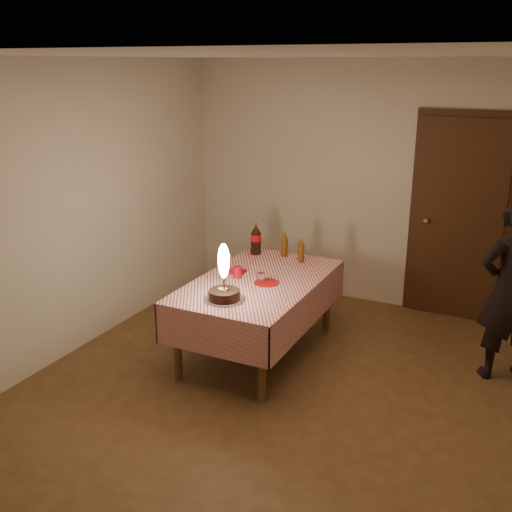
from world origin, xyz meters
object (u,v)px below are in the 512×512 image
red_cup (237,272)px  amber_bottle_right (301,250)px  clear_cup (261,278)px  red_plate (266,283)px  cola_bottle (256,239)px  photographer (512,290)px  amber_bottle_left (284,245)px  birthday_cake (224,285)px  dining_table (258,290)px

red_cup → amber_bottle_right: bearing=61.7°
red_cup → clear_cup: size_ratio=1.11×
red_plate → cola_bottle: cola_bottle is taller
red_cup → photographer: 2.31m
red_plate → cola_bottle: (-0.45, 0.71, 0.15)m
amber_bottle_right → cola_bottle: bearing=175.0°
cola_bottle → amber_bottle_right: 0.51m
clear_cup → photographer: photographer is taller
clear_cup → amber_bottle_right: size_ratio=0.35×
amber_bottle_left → red_plate: bearing=-77.8°
birthday_cake → red_plate: bearing=74.0°
birthday_cake → clear_cup: 0.50m
red_plate → cola_bottle: 0.86m
birthday_cake → red_plate: 0.53m
dining_table → amber_bottle_right: amber_bottle_right is taller
birthday_cake → red_cup: bearing=106.5°
dining_table → clear_cup: bearing=-50.5°
red_plate → amber_bottle_left: bearing=102.2°
amber_bottle_left → amber_bottle_right: bearing=-25.5°
dining_table → photographer: 2.12m
birthday_cake → amber_bottle_right: 1.18m
amber_bottle_left → photographer: size_ratio=0.16×
clear_cup → amber_bottle_left: amber_bottle_left is taller
amber_bottle_right → photographer: 1.90m
dining_table → clear_cup: size_ratio=19.11×
clear_cup → photographer: (2.00, 0.59, 0.03)m
birthday_cake → cola_bottle: bearing=104.3°
dining_table → amber_bottle_left: size_ratio=6.75×
dining_table → red_cup: 0.25m
dining_table → clear_cup: (0.05, -0.06, 0.14)m
cola_bottle → amber_bottle_left: bearing=12.0°
clear_cup → cola_bottle: bearing=119.0°
red_plate → red_cup: (-0.30, 0.02, 0.05)m
amber_bottle_left → amber_bottle_right: 0.24m
dining_table → red_plate: 0.15m
amber_bottle_right → red_cup: bearing=-118.3°
cola_bottle → amber_bottle_left: size_ratio=1.25×
red_plate → amber_bottle_right: amber_bottle_right is taller
red_plate → cola_bottle: size_ratio=0.69×
dining_table → cola_bottle: size_ratio=5.42×
photographer → red_plate: bearing=-163.6°
cola_bottle → photographer: size_ratio=0.20×
clear_cup → cola_bottle: 0.84m
red_plate → clear_cup: size_ratio=2.44×
red_cup → clear_cup: bearing=-7.8°
amber_bottle_left → photographer: (2.11, -0.20, -0.04)m
red_cup → cola_bottle: size_ratio=0.31×
clear_cup → birthday_cake: bearing=-100.7°
red_plate → dining_table: bearing=155.4°
birthday_cake → photographer: (2.09, 1.07, -0.05)m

